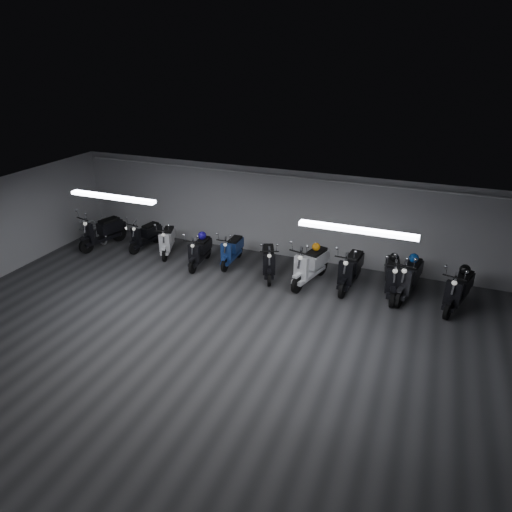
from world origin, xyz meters
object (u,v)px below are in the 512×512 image
at_px(helmet_0, 414,258).
at_px(scooter_5, 269,256).
at_px(helmet_1, 202,236).
at_px(helmet_4, 465,270).
at_px(scooter_6, 311,260).
at_px(scooter_7, 351,264).
at_px(scooter_8, 393,271).
at_px(helmet_2, 316,247).
at_px(scooter_10, 460,284).
at_px(helmet_3, 394,257).
at_px(scooter_9, 409,272).
at_px(scooter_2, 167,236).
at_px(scooter_0, 101,227).
at_px(bicycle, 91,225).
at_px(scooter_1, 145,231).
at_px(scooter_4, 232,246).
at_px(scooter_3, 200,247).

bearing_deg(helmet_0, scooter_5, -172.56).
bearing_deg(helmet_1, helmet_4, 1.30).
bearing_deg(scooter_6, scooter_5, -164.61).
relative_size(scooter_7, helmet_0, 7.57).
distance_m(scooter_8, helmet_2, 2.16).
relative_size(scooter_10, helmet_2, 8.09).
xyz_separation_m(scooter_8, helmet_4, (1.71, 0.12, 0.30)).
distance_m(scooter_7, helmet_4, 2.84).
relative_size(scooter_6, helmet_3, 8.39).
bearing_deg(helmet_4, helmet_3, 175.38).
bearing_deg(scooter_9, helmet_2, -169.54).
distance_m(scooter_2, scooter_6, 4.82).
xyz_separation_m(scooter_0, helmet_0, (9.79, 0.52, 0.31)).
relative_size(bicycle, scooter_10, 0.92).
bearing_deg(scooter_1, helmet_3, 8.55).
bearing_deg(helmet_3, helmet_1, -176.87).
relative_size(scooter_0, scooter_8, 1.02).
xyz_separation_m(scooter_5, scooter_9, (3.84, 0.24, 0.09)).
bearing_deg(scooter_6, scooter_1, -169.21).
bearing_deg(scooter_4, scooter_3, -154.79).
relative_size(scooter_7, scooter_9, 0.98).
distance_m(scooter_2, scooter_3, 1.42).
bearing_deg(scooter_8, scooter_9, -1.29).
height_order(scooter_0, scooter_3, scooter_0).
xyz_separation_m(scooter_0, helmet_1, (3.67, 0.16, 0.17)).
height_order(scooter_7, helmet_1, scooter_7).
relative_size(scooter_6, scooter_10, 1.05).
bearing_deg(scooter_9, helmet_4, 14.52).
relative_size(scooter_1, helmet_0, 6.50).
relative_size(scooter_4, bicycle, 0.94).
relative_size(scooter_0, scooter_4, 1.19).
height_order(scooter_3, helmet_3, scooter_3).
xyz_separation_m(scooter_1, scooter_5, (4.49, -0.42, 0.03)).
xyz_separation_m(scooter_6, helmet_4, (3.91, 0.30, 0.27)).
bearing_deg(scooter_2, scooter_1, 150.98).
relative_size(scooter_7, scooter_8, 1.01).
distance_m(scooter_2, helmet_2, 4.90).
bearing_deg(scooter_8, scooter_5, 175.13).
bearing_deg(scooter_0, scooter_3, 14.30).
height_order(scooter_5, scooter_10, scooter_10).
relative_size(scooter_5, helmet_4, 6.33).
height_order(scooter_1, helmet_3, scooter_1).
xyz_separation_m(scooter_8, helmet_3, (-0.04, 0.26, 0.29)).
height_order(scooter_4, helmet_4, scooter_4).
distance_m(scooter_1, scooter_5, 4.51).
relative_size(scooter_3, helmet_3, 7.00).
bearing_deg(scooter_6, scooter_4, -172.80).
xyz_separation_m(scooter_5, helmet_3, (3.40, 0.46, 0.36)).
xyz_separation_m(scooter_4, scooter_7, (3.65, -0.16, 0.11)).
height_order(scooter_1, helmet_0, scooter_1).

